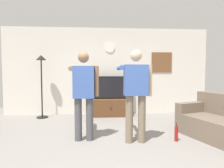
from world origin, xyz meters
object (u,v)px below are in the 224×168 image
Objects in this scene: framed_picture at (162,62)px; floor_lamp at (41,73)px; wall_clock at (110,48)px; television at (110,88)px; side_couch at (222,123)px; beverage_bottle at (176,133)px; tv_stand at (110,107)px; person_standing_nearer_couch at (136,90)px; person_standing_nearer_lamp at (84,91)px.

framed_picture is 3.69m from floor_lamp.
wall_clock is at bearing 10.95° from floor_lamp.
television reaches higher than side_couch.
wall_clock is 3.37m from beverage_bottle.
framed_picture reaches higher than tv_stand.
person_standing_nearer_couch is at bearing -82.47° from wall_clock.
framed_picture reaches higher than beverage_bottle.
tv_stand is 2.36m from person_standing_nearer_couch.
floor_lamp reaches higher than person_standing_nearer_lamp.
framed_picture is at bearing 45.44° from person_standing_nearer_lamp.
beverage_bottle is at bearing -63.33° from tv_stand.
beverage_bottle is (1.12, -2.52, -1.94)m from wall_clock.
side_couch is 0.95m from beverage_bottle.
person_standing_nearer_lamp is at bearing -107.39° from tv_stand.
tv_stand is 1.80× the size of framed_picture.
television is 2.18m from person_standing_nearer_lamp.
tv_stand reaches higher than beverage_bottle.
person_standing_nearer_couch is at bearing -10.51° from person_standing_nearer_lamp.
framed_picture is 0.36× the size of floor_lamp.
person_standing_nearer_couch is (-1.33, -2.52, -0.65)m from framed_picture.
television is 2.64m from beverage_bottle.
side_couch is (1.72, 0.03, -0.66)m from person_standing_nearer_couch.
person_standing_nearer_couch reaches higher than person_standing_nearer_lamp.
person_standing_nearer_couch is (0.97, -0.18, 0.02)m from person_standing_nearer_lamp.
person_standing_nearer_couch is 1.15m from beverage_bottle.
television is 3.45× the size of beverage_bottle.
person_standing_nearer_couch is (0.33, -2.22, 0.73)m from tv_stand.
floor_lamp is 5.07× the size of beverage_bottle.
side_couch reaches higher than beverage_bottle.
person_standing_nearer_couch is 0.99× the size of side_couch.
floor_lamp reaches higher than person_standing_nearer_couch.
television is 4.03× the size of wall_clock.
side_couch is at bearing -50.45° from wall_clock.
side_couch is (2.05, -2.24, -0.54)m from television.
beverage_bottle is (-0.54, -2.53, -1.49)m from framed_picture.
framed_picture is (1.66, 0.00, -0.45)m from wall_clock.
wall_clock is (0.00, 0.24, 1.23)m from television.
framed_picture is at bearing 98.89° from side_couch.
person_standing_nearer_couch is at bearing -179.09° from side_couch.
tv_stand is 2.25m from floor_lamp.
person_standing_nearer_couch is at bearing -42.42° from floor_lamp.
tv_stand is at bearing 2.74° from floor_lamp.
television is 0.72× the size of person_standing_nearer_couch.
floor_lamp reaches higher than beverage_bottle.
person_standing_nearer_lamp reaches higher than tv_stand.
floor_lamp is 3.95m from beverage_bottle.
framed_picture is at bearing 62.15° from person_standing_nearer_couch.
person_standing_nearer_lamp is at bearing -107.02° from television.
framed_picture is at bearing 77.94° from beverage_bottle.
person_standing_nearer_couch reaches higher than beverage_bottle.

